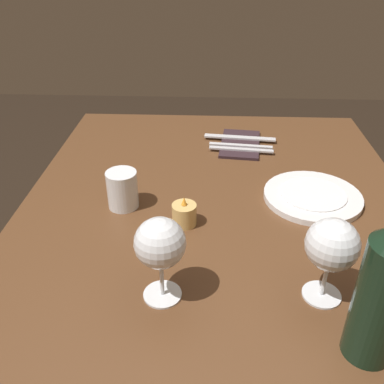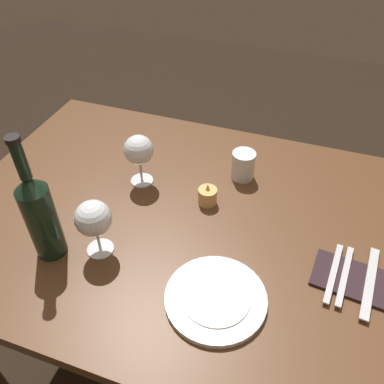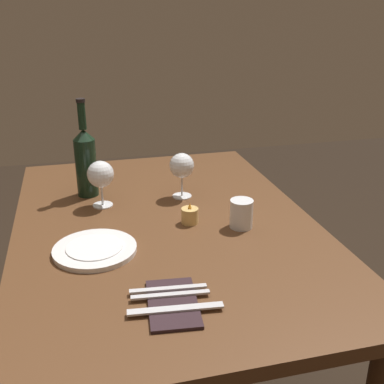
% 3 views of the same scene
% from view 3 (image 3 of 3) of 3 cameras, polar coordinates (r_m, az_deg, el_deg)
% --- Properties ---
extents(dining_table, '(1.30, 0.90, 0.74)m').
position_cam_3_polar(dining_table, '(1.50, -3.12, -6.76)').
color(dining_table, '#56351E').
rests_on(dining_table, ground).
extents(wine_glass_left, '(0.08, 0.08, 0.16)m').
position_cam_3_polar(wine_glass_left, '(1.60, -1.24, 3.07)').
color(wine_glass_left, white).
rests_on(wine_glass_left, dining_table).
extents(wine_glass_right, '(0.09, 0.09, 0.15)m').
position_cam_3_polar(wine_glass_right, '(1.56, -10.92, 2.02)').
color(wine_glass_right, white).
rests_on(wine_glass_right, dining_table).
extents(wine_bottle, '(0.07, 0.07, 0.34)m').
position_cam_3_polar(wine_bottle, '(1.65, -12.65, 3.75)').
color(wine_bottle, black).
rests_on(wine_bottle, dining_table).
extents(water_tumbler, '(0.07, 0.07, 0.09)m').
position_cam_3_polar(water_tumbler, '(1.42, 5.94, -2.72)').
color(water_tumbler, white).
rests_on(water_tumbler, dining_table).
extents(votive_candle, '(0.05, 0.05, 0.07)m').
position_cam_3_polar(votive_candle, '(1.44, -0.26, -2.91)').
color(votive_candle, '#DBB266').
rests_on(votive_candle, dining_table).
extents(dinner_plate, '(0.22, 0.22, 0.02)m').
position_cam_3_polar(dinner_plate, '(1.31, -11.59, -6.75)').
color(dinner_plate, white).
rests_on(dinner_plate, dining_table).
extents(folded_napkin, '(0.20, 0.13, 0.01)m').
position_cam_3_polar(folded_napkin, '(1.08, -2.32, -13.22)').
color(folded_napkin, '#2D1E23').
rests_on(folded_napkin, dining_table).
extents(fork_inner, '(0.03, 0.18, 0.00)m').
position_cam_3_polar(fork_inner, '(1.10, -2.60, -12.21)').
color(fork_inner, silver).
rests_on(fork_inner, folded_napkin).
extents(fork_outer, '(0.03, 0.18, 0.00)m').
position_cam_3_polar(fork_outer, '(1.12, -2.87, -11.51)').
color(fork_outer, silver).
rests_on(fork_outer, folded_napkin).
extents(table_knife, '(0.04, 0.21, 0.00)m').
position_cam_3_polar(table_knife, '(1.06, -1.97, -13.84)').
color(table_knife, silver).
rests_on(table_knife, folded_napkin).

